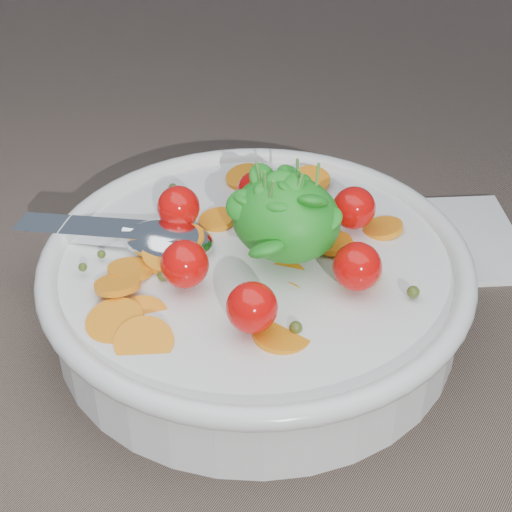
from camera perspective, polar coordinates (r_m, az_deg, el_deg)
The scene contains 3 objects.
ground at distance 0.60m, azimuth -0.88°, elevation -4.28°, with size 6.00×6.00×0.00m, color #705D50.
bowl at distance 0.58m, azimuth 0.01°, elevation -1.92°, with size 0.34×0.31×0.13m.
napkin at distance 0.69m, azimuth 12.93°, elevation 1.14°, with size 0.14×0.12×0.01m, color white.
Camera 1 is at (0.25, -0.38, 0.40)m, focal length 55.00 mm.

